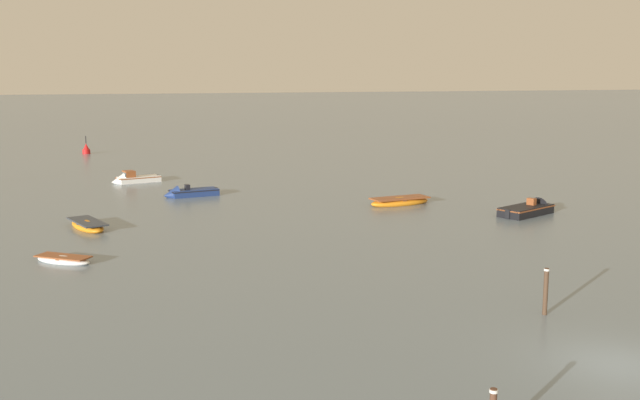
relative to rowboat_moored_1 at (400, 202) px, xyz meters
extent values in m
plane|color=slate|center=(-7.64, -29.21, -0.20)|extent=(800.00, 800.00, 0.00)
ellipsoid|color=orange|center=(0.00, 0.00, -0.03)|extent=(4.73, 1.88, 0.73)
cube|color=brown|center=(0.00, 0.00, 0.28)|extent=(4.36, 1.82, 0.10)
cube|color=brown|center=(0.00, 0.00, 0.17)|extent=(0.38, 1.44, 0.07)
ellipsoid|color=orange|center=(-21.51, -0.44, -0.05)|extent=(2.32, 4.30, 0.65)
cube|color=#33383F|center=(-21.51, -0.44, 0.22)|extent=(2.22, 3.98, 0.09)
cube|color=#33383F|center=(-21.51, -0.44, 0.12)|extent=(1.28, 0.55, 0.06)
cube|color=black|center=(5.82, -6.74, 0.00)|extent=(4.47, 3.03, 0.81)
cone|color=black|center=(7.84, -6.00, 0.00)|extent=(1.77, 1.97, 1.63)
cube|color=brown|center=(5.86, -6.73, 0.31)|extent=(4.57, 3.09, 0.09)
cube|color=brown|center=(6.41, -6.53, 0.64)|extent=(0.52, 0.63, 0.45)
cube|color=black|center=(3.92, -7.44, 0.13)|extent=(0.35, 0.39, 0.58)
ellipsoid|color=white|center=(-23.31, -8.72, -0.09)|extent=(2.93, 2.79, 0.48)
cube|color=brown|center=(-23.31, -8.72, 0.11)|extent=(2.74, 2.61, 0.06)
cube|color=brown|center=(-23.31, -8.72, 0.04)|extent=(0.77, 0.82, 0.05)
cube|color=white|center=(-15.68, 18.57, -0.02)|extent=(3.76, 2.10, 0.70)
cone|color=white|center=(-17.50, 18.23, -0.02)|extent=(1.35, 1.58, 1.40)
cube|color=brown|center=(-15.72, 18.56, 0.24)|extent=(3.85, 2.15, 0.08)
cube|color=brown|center=(-16.51, 18.41, 0.60)|extent=(1.04, 1.24, 0.54)
cube|color=#384751|center=(-16.93, 18.33, 0.63)|extent=(0.39, 1.08, 0.43)
cube|color=black|center=(-13.98, 18.89, 0.08)|extent=(0.26, 0.31, 0.50)
cube|color=navy|center=(-12.82, 9.38, -0.02)|extent=(3.69, 1.82, 0.70)
cone|color=navy|center=(-14.67, 9.19, -0.02)|extent=(1.24, 1.51, 1.40)
cube|color=black|center=(-12.86, 9.37, 0.24)|extent=(3.77, 1.85, 0.08)
cube|color=black|center=(-13.37, 9.32, 0.52)|extent=(0.36, 0.49, 0.39)
cube|color=black|center=(-11.09, 9.54, 0.08)|extent=(0.24, 0.30, 0.50)
cylinder|color=red|center=(-17.90, 45.48, -0.02)|extent=(0.90, 0.90, 0.70)
cone|color=red|center=(-17.90, 45.48, 0.68)|extent=(0.72, 0.72, 0.70)
cylinder|color=black|center=(-17.90, 45.48, 1.48)|extent=(0.10, 0.10, 0.90)
cylinder|color=silver|center=(-14.30, -31.79, 1.12)|extent=(0.22, 0.22, 0.08)
cylinder|color=#483323|center=(-6.57, -24.16, 0.62)|extent=(0.18, 0.18, 2.04)
cylinder|color=silver|center=(-6.57, -24.16, 1.58)|extent=(0.22, 0.22, 0.08)
camera|label=1|loc=(-24.78, -46.26, 8.83)|focal=41.48mm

